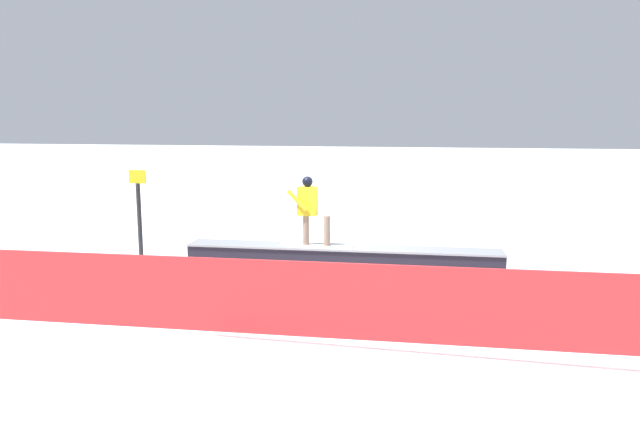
{
  "coord_description": "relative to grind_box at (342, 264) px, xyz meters",
  "views": [
    {
      "loc": [
        -1.85,
        11.82,
        3.32
      ],
      "look_at": [
        0.27,
        1.01,
        1.55
      ],
      "focal_mm": 32.83,
      "sensor_mm": 36.0,
      "label": 1
    }
  ],
  "objects": [
    {
      "name": "trail_marker",
      "position": [
        4.68,
        -0.2,
        0.86
      ],
      "size": [
        0.4,
        0.1,
        2.2
      ],
      "color": "#262628",
      "rests_on": "ground_plane"
    },
    {
      "name": "grind_box",
      "position": [
        0.0,
        0.0,
        0.0
      ],
      "size": [
        6.6,
        0.88,
        0.69
      ],
      "color": "black",
      "rests_on": "ground_plane"
    },
    {
      "name": "snowboarder",
      "position": [
        0.68,
        0.02,
        1.17
      ],
      "size": [
        1.56,
        0.42,
        1.46
      ],
      "color": "silver",
      "rests_on": "grind_box"
    },
    {
      "name": "safety_fence",
      "position": [
        0.0,
        3.38,
        0.28
      ],
      "size": [
        12.92,
        0.53,
        1.19
      ],
      "primitive_type": "cube",
      "rotation": [
        0.0,
        0.0,
        0.04
      ],
      "color": "red",
      "rests_on": "ground_plane"
    },
    {
      "name": "ground_plane",
      "position": [
        0.0,
        0.0,
        -0.31
      ],
      "size": [
        120.0,
        120.0,
        0.0
      ],
      "primitive_type": "plane",
      "color": "white"
    }
  ]
}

